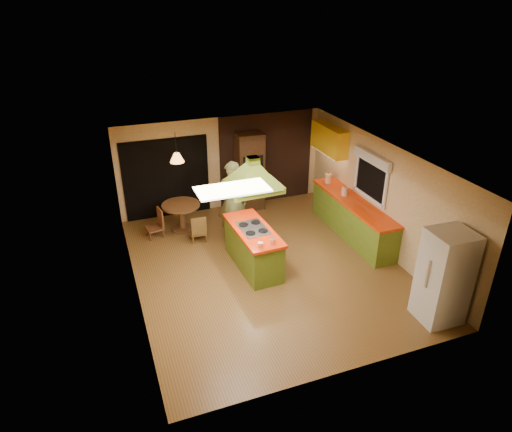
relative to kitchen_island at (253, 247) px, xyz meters
name	(u,v)px	position (x,y,z in m)	size (l,w,h in m)	color
ground	(267,266)	(0.26, -0.13, -0.47)	(6.50, 6.50, 0.00)	brown
room_walls	(267,215)	(0.26, -0.13, 0.78)	(5.50, 6.50, 6.50)	beige
ceiling_plane	(268,157)	(0.26, -0.13, 2.03)	(6.50, 6.50, 0.00)	silver
brick_panel	(266,158)	(1.51, 3.10, 0.78)	(2.64, 0.03, 2.50)	#381E14
nook_opening	(167,178)	(-1.24, 3.10, 0.58)	(2.20, 0.03, 2.10)	black
right_counter	(352,218)	(2.71, 0.47, 0.00)	(0.62, 3.05, 0.92)	olive
upper_cabinets	(329,139)	(2.83, 2.07, 1.48)	(0.34, 1.40, 0.70)	yellow
window_right	(372,169)	(2.96, 0.27, 1.31)	(0.12, 1.35, 1.06)	black
fluor_panel	(232,189)	(-0.84, -1.33, 2.02)	(1.20, 0.60, 0.03)	white
kitchen_island	(253,247)	(0.00, 0.00, 0.00)	(0.81, 1.86, 0.93)	#59721C
range_hood	(253,169)	(0.00, 0.00, 1.78)	(1.11, 0.81, 0.80)	olive
man	(232,202)	(-0.05, 1.27, 0.53)	(0.73, 0.48, 1.99)	brown
refrigerator	(444,277)	(2.56, -2.79, 0.42)	(0.73, 0.69, 1.78)	silver
wall_oven	(249,171)	(0.92, 2.81, 0.59)	(0.71, 0.62, 2.10)	#452916
dining_table	(181,212)	(-1.09, 2.17, 0.03)	(0.93, 0.93, 0.70)	brown
chair_left	(154,223)	(-1.79, 2.07, -0.12)	(0.38, 0.38, 0.70)	brown
chair_near	(198,227)	(-0.84, 1.52, -0.13)	(0.37, 0.37, 0.68)	brown
pendant_lamp	(177,158)	(-1.09, 2.17, 1.43)	(0.33, 0.33, 0.22)	#FF9E3F
canister_large	(328,178)	(2.66, 1.68, 0.57)	(0.16, 0.16, 0.24)	#F6E2C6
canister_medium	(345,191)	(2.66, 0.83, 0.56)	(0.15, 0.15, 0.21)	beige
canister_small	(344,192)	(2.66, 0.86, 0.54)	(0.13, 0.13, 0.17)	#FFF2CD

